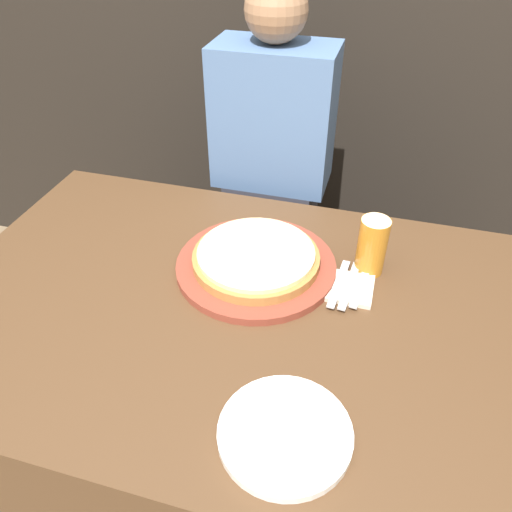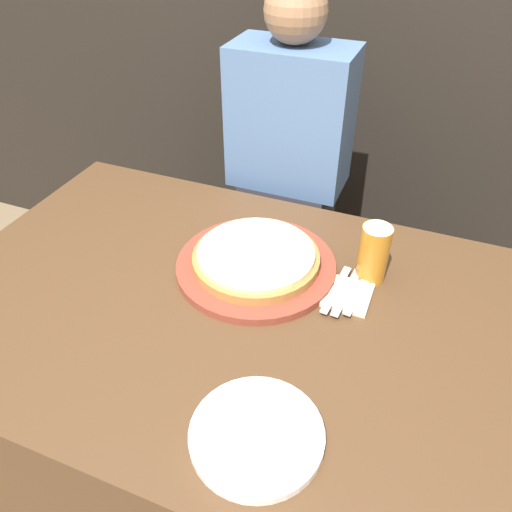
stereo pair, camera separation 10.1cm
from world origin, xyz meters
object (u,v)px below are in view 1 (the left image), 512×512
(dinner_plate, at_px, (285,433))
(diner_person, at_px, (272,204))
(beer_glass, at_px, (372,244))
(dinner_knife, at_px, (350,285))
(spoon, at_px, (360,287))
(pizza_on_board, at_px, (256,261))
(fork, at_px, (339,283))

(dinner_plate, height_order, diner_person, diner_person)
(beer_glass, relative_size, dinner_knife, 0.84)
(dinner_plate, xyz_separation_m, diner_person, (-0.25, 0.90, -0.13))
(spoon, xyz_separation_m, diner_person, (-0.33, 0.49, -0.13))
(spoon, bearing_deg, diner_person, 124.24)
(pizza_on_board, height_order, dinner_plate, pizza_on_board)
(beer_glass, xyz_separation_m, dinner_plate, (-0.09, -0.50, -0.07))
(beer_glass, distance_m, dinner_plate, 0.51)
(beer_glass, bearing_deg, dinner_plate, -100.68)
(dinner_plate, relative_size, fork, 1.37)
(pizza_on_board, height_order, diner_person, diner_person)
(beer_glass, distance_m, fork, 0.12)
(fork, relative_size, dinner_knife, 1.00)
(beer_glass, distance_m, diner_person, 0.57)
(dinner_plate, bearing_deg, fork, 85.30)
(fork, bearing_deg, spoon, 0.00)
(beer_glass, relative_size, diner_person, 0.11)
(pizza_on_board, bearing_deg, spoon, -3.56)
(spoon, bearing_deg, beer_glass, 83.31)
(spoon, distance_m, diner_person, 0.61)
(pizza_on_board, height_order, fork, pizza_on_board)
(dinner_knife, distance_m, diner_person, 0.60)
(beer_glass, xyz_separation_m, diner_person, (-0.34, 0.40, -0.20))
(fork, bearing_deg, pizza_on_board, 175.58)
(pizza_on_board, height_order, spoon, pizza_on_board)
(pizza_on_board, distance_m, diner_person, 0.50)
(spoon, bearing_deg, dinner_plate, -101.51)
(dinner_plate, relative_size, dinner_knife, 1.37)
(beer_glass, distance_m, spoon, 0.11)
(dinner_plate, distance_m, fork, 0.41)
(dinner_plate, height_order, fork, dinner_plate)
(fork, bearing_deg, dinner_plate, -94.70)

